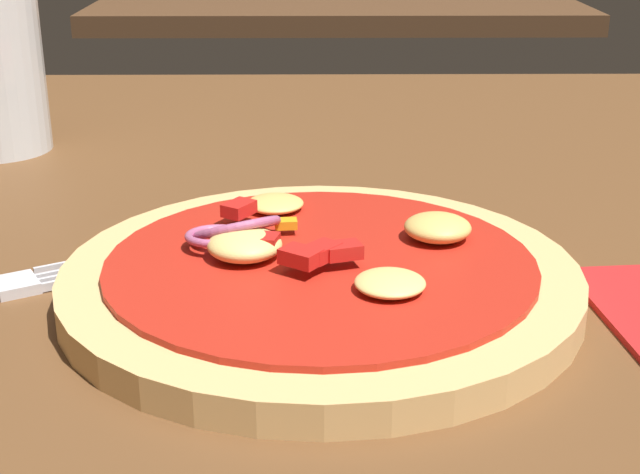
# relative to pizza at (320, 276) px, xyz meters

# --- Properties ---
(dining_table) EXTENTS (1.45, 0.93, 0.03)m
(dining_table) POSITION_rel_pizza_xyz_m (0.04, 0.03, -0.02)
(dining_table) COLOR brown
(dining_table) RESTS_ON ground
(pizza) EXTENTS (0.23, 0.23, 0.03)m
(pizza) POSITION_rel_pizza_xyz_m (0.00, 0.00, 0.00)
(pizza) COLOR tan
(pizza) RESTS_ON dining_table
(background_table) EXTENTS (0.73, 0.60, 0.03)m
(background_table) POSITION_rel_pizza_xyz_m (0.04, 1.20, -0.02)
(background_table) COLOR #4C301C
(background_table) RESTS_ON ground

